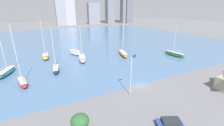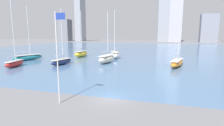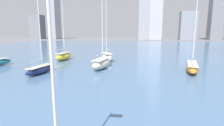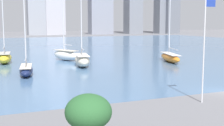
# 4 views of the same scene
# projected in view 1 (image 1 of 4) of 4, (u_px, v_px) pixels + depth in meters

# --- Properties ---
(ground_plane) EXTENTS (500.00, 500.00, 0.00)m
(ground_plane) POSITION_uv_depth(u_px,v_px,m) (140.00, 85.00, 40.85)
(ground_plane) COLOR slate
(harbor_water) EXTENTS (180.00, 140.00, 0.00)m
(harbor_water) POSITION_uv_depth(u_px,v_px,m) (76.00, 40.00, 99.61)
(harbor_water) COLOR #4C7099
(harbor_water) RESTS_ON ground_plane
(flag_pole) EXTENTS (1.24, 0.14, 10.21)m
(flag_pole) POSITION_uv_depth(u_px,v_px,m) (131.00, 74.00, 34.19)
(flag_pole) COLOR silver
(flag_pole) RESTS_ON ground_plane
(yard_shrub) EXTENTS (3.06, 3.06, 3.33)m
(yard_shrub) POSITION_uv_depth(u_px,v_px,m) (80.00, 121.00, 24.67)
(yard_shrub) COLOR #4C3823
(yard_shrub) RESTS_ON ground_plane
(distant_city_skyline) EXTENTS (218.01, 22.69, 74.90)m
(distant_city_skyline) POSITION_uv_depth(u_px,v_px,m) (78.00, 2.00, 186.72)
(distant_city_skyline) COLOR slate
(distant_city_skyline) RESTS_ON ground_plane
(sailboat_orange) EXTENTS (4.74, 10.27, 13.64)m
(sailboat_orange) POSITION_uv_depth(u_px,v_px,m) (123.00, 54.00, 66.09)
(sailboat_orange) COLOR orange
(sailboat_orange) RESTS_ON harbor_water
(sailboat_yellow) EXTENTS (3.40, 7.27, 15.65)m
(sailboat_yellow) POSITION_uv_depth(u_px,v_px,m) (46.00, 56.00, 61.65)
(sailboat_yellow) COLOR yellow
(sailboat_yellow) RESTS_ON harbor_water
(sailboat_navy) EXTENTS (3.14, 7.68, 14.26)m
(sailboat_navy) POSITION_uv_depth(u_px,v_px,m) (56.00, 69.00, 49.32)
(sailboat_navy) COLOR #19234C
(sailboat_navy) RESTS_ON harbor_water
(sailboat_red) EXTENTS (3.22, 7.13, 16.22)m
(sailboat_red) POSITION_uv_depth(u_px,v_px,m) (22.00, 82.00, 40.41)
(sailboat_red) COLOR #B72828
(sailboat_red) RESTS_ON harbor_water
(sailboat_green) EXTENTS (3.13, 9.98, 12.56)m
(sailboat_green) POSITION_uv_depth(u_px,v_px,m) (174.00, 54.00, 65.56)
(sailboat_green) COLOR #236B3D
(sailboat_green) RESTS_ON harbor_water
(sailboat_teal) EXTENTS (5.51, 9.59, 16.25)m
(sailboat_teal) POSITION_uv_depth(u_px,v_px,m) (6.00, 72.00, 46.87)
(sailboat_teal) COLOR #1E757F
(sailboat_teal) RESTS_ON harbor_water
(sailboat_white) EXTENTS (5.20, 7.50, 15.63)m
(sailboat_white) POSITION_uv_depth(u_px,v_px,m) (75.00, 52.00, 66.94)
(sailboat_white) COLOR white
(sailboat_white) RESTS_ON harbor_water
(sailboat_cream) EXTENTS (4.06, 8.29, 14.01)m
(sailboat_cream) POSITION_uv_depth(u_px,v_px,m) (82.00, 59.00, 58.64)
(sailboat_cream) COLOR beige
(sailboat_cream) RESTS_ON harbor_water
(parked_wagon_blue) EXTENTS (4.86, 3.75, 1.55)m
(parked_wagon_blue) POSITION_uv_depth(u_px,v_px,m) (170.00, 123.00, 26.06)
(parked_wagon_blue) COLOR #284293
(parked_wagon_blue) RESTS_ON ground_plane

